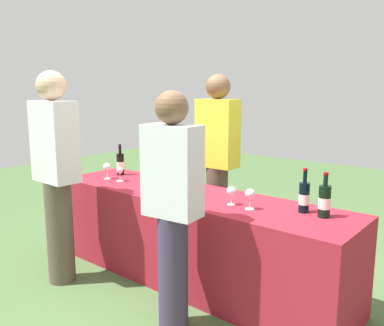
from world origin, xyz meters
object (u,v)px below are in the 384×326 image
Objects in this scene: wine_bottle_1 at (147,166)px; wine_glass_4 at (231,192)px; wine_bottle_2 at (183,172)px; guest_1 at (173,203)px; wine_bottle_0 at (120,164)px; wine_glass_3 at (182,184)px; wine_bottle_3 at (304,197)px; guest_0 at (56,170)px; wine_glass_0 at (107,167)px; wine_glass_2 at (166,181)px; wine_bottle_4 at (324,201)px; wine_glass_1 at (120,171)px; server_pouring at (217,157)px; wine_glass_5 at (250,195)px.

wine_bottle_1 is 2.46× the size of wine_glass_4.
guest_1 reaches higher than wine_bottle_2.
wine_bottle_0 is 2.01× the size of wine_glass_3.
guest_0 reaches higher than wine_bottle_3.
wine_glass_0 is 0.79m from wine_glass_2.
wine_glass_2 is 0.08× the size of guest_0.
wine_bottle_4 is at bearing -6.03° from wine_bottle_3.
wine_glass_0 is 0.17m from wine_glass_1.
wine_bottle_4 is at bearing 4.66° from wine_glass_0.
server_pouring reaches higher than guest_1.
wine_bottle_1 is 0.66m from server_pouring.
wine_bottle_1 is 0.42m from wine_bottle_2.
wine_glass_3 is at bearing -14.57° from wine_bottle_0.
guest_1 is at bearing 6.15° from guest_0.
wine_bottle_1 reaches higher than wine_glass_2.
wine_glass_1 is at bearing 49.03° from server_pouring.
guest_0 is (0.19, -0.82, 0.09)m from wine_bottle_0.
wine_bottle_4 reaches higher than wine_glass_1.
wine_glass_0 is 0.09× the size of guest_0.
guest_0 is at bearing -146.78° from wine_glass_3.
wine_glass_3 reaches higher than wine_glass_1.
guest_1 is (0.32, -0.46, 0.01)m from wine_glass_3.
wine_bottle_0 is at bearing 165.43° from wine_glass_3.
wine_bottle_0 is at bearing 172.69° from wine_glass_4.
server_pouring is at bearing 106.82° from wine_glass_3.
wine_bottle_3 reaches higher than wine_glass_0.
wine_bottle_2 reaches higher than wine_glass_0.
wine_bottle_0 is 0.88× the size of wine_bottle_1.
server_pouring is at bearing 132.59° from wine_glass_4.
guest_0 is (-1.72, -0.79, 0.09)m from wine_bottle_3.
wine_glass_3 is 0.09× the size of guest_0.
wine_bottle_0 is 2.17× the size of wine_glass_4.
wine_bottle_3 reaches higher than wine_bottle_4.
wine_glass_2 is 0.59m from wine_glass_4.
wine_glass_0 is (-0.71, -0.25, -0.01)m from wine_bottle_2.
wine_bottle_2 is at bearing 176.10° from wine_bottle_4.
wine_glass_4 is at bearing 0.76° from wine_glass_0.
wine_glass_3 is (-0.88, -0.25, 0.00)m from wine_bottle_3.
wine_bottle_1 is 1.12× the size of wine_bottle_3.
wine_bottle_1 is at bearing 177.82° from wine_bottle_3.
wine_bottle_2 is 2.31× the size of wine_glass_2.
wine_glass_0 reaches higher than wine_glass_2.
wine_glass_2 is at bearing -168.33° from wine_bottle_3.
wine_bottle_3 is at bearing 28.34° from wine_glass_5.
wine_bottle_1 is at bearing 151.09° from wine_glass_2.
wine_glass_0 is at bearing -176.19° from wine_glass_1.
guest_1 is at bearing -97.90° from wine_glass_4.
wine_bottle_4 is at bearing 37.40° from guest_1.
wine_bottle_1 is at bearing 6.58° from wine_bottle_0.
wine_bottle_2 reaches higher than wine_glass_1.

